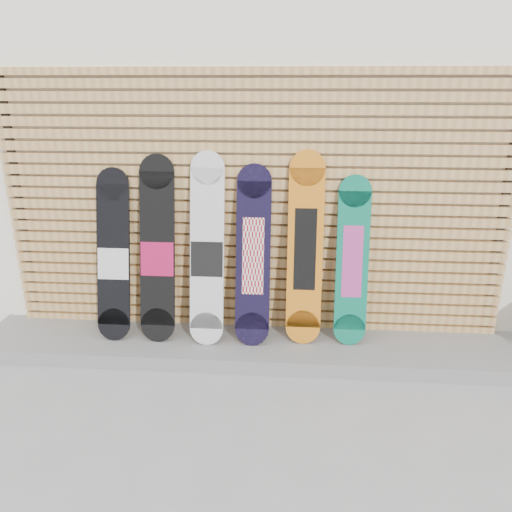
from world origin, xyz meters
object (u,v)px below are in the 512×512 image
object	(u,v)px
snowboard_3	(253,256)
snowboard_5	(352,262)
snowboard_4	(305,249)
snowboard_0	(113,256)
snowboard_1	(157,251)
snowboard_2	(207,251)

from	to	relation	value
snowboard_3	snowboard_5	bearing A→B (deg)	2.66
snowboard_4	snowboard_0	bearing A→B (deg)	-178.72
snowboard_1	snowboard_5	world-z (taller)	snowboard_1
snowboard_3	snowboard_5	xyz separation A→B (m)	(0.80, 0.04, -0.04)
snowboard_0	snowboard_5	size ratio (longest dim) A/B	1.03
snowboard_4	snowboard_5	distance (m)	0.40
snowboard_2	snowboard_3	distance (m)	0.38
snowboard_4	snowboard_5	size ratio (longest dim) A/B	1.14
snowboard_0	snowboard_4	bearing A→B (deg)	1.28
snowboard_0	snowboard_4	world-z (taller)	snowboard_4
snowboard_5	snowboard_3	bearing A→B (deg)	-177.34
snowboard_3	snowboard_4	bearing A→B (deg)	4.55
snowboard_1	snowboard_4	distance (m)	1.21
snowboard_1	snowboard_5	distance (m)	1.60
snowboard_1	snowboard_2	bearing A→B (deg)	-1.41
snowboard_1	snowboard_5	bearing A→B (deg)	1.34
snowboard_2	snowboard_0	bearing A→B (deg)	179.41
snowboard_0	snowboard_3	size ratio (longest dim) A/B	0.97
snowboard_2	snowboard_3	bearing A→B (deg)	1.56
snowboard_1	snowboard_2	size ratio (longest dim) A/B	0.98
snowboard_2	snowboard_4	bearing A→B (deg)	3.14
snowboard_1	snowboard_2	xyz separation A→B (m)	(0.42, -0.01, 0.01)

